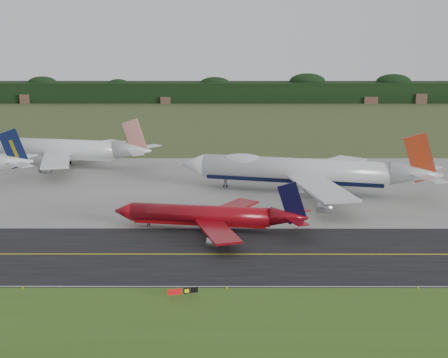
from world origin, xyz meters
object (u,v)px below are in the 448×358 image
(jet_ba_747, at_px, (303,171))
(jet_star_tail, at_px, (62,150))
(taxiway_sign, at_px, (183,291))
(jet_red_737, at_px, (211,216))

(jet_ba_747, height_order, jet_star_tail, jet_ba_747)
(jet_star_tail, xyz_separation_m, taxiway_sign, (44.69, -101.27, -4.12))
(jet_star_tail, bearing_deg, taxiway_sign, -66.19)
(jet_red_737, distance_m, taxiway_sign, 35.23)
(jet_red_737, relative_size, jet_star_tail, 0.70)
(jet_star_tail, height_order, taxiway_sign, jet_star_tail)
(jet_star_tail, bearing_deg, jet_red_737, -53.94)
(jet_star_tail, bearing_deg, jet_ba_747, -25.31)
(jet_star_tail, relative_size, taxiway_sign, 12.68)
(jet_ba_747, bearing_deg, jet_star_tail, 154.69)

